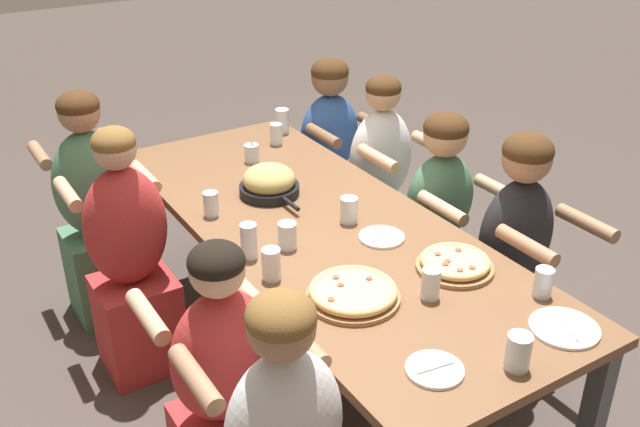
# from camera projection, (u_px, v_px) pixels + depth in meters

# --- Properties ---
(ground_plane) EXTENTS (18.00, 18.00, 0.00)m
(ground_plane) POSITION_uv_depth(u_px,v_px,m) (320.00, 366.00, 3.36)
(ground_plane) COLOR #423833
(ground_plane) RESTS_ON ground
(dining_table) EXTENTS (2.42, 0.95, 0.76)m
(dining_table) POSITION_uv_depth(u_px,v_px,m) (320.00, 239.00, 3.04)
(dining_table) COLOR brown
(dining_table) RESTS_ON ground
(pizza_board_main) EXTENTS (0.34, 0.34, 0.05)m
(pizza_board_main) POSITION_uv_depth(u_px,v_px,m) (353.00, 293.00, 2.50)
(pizza_board_main) COLOR #996B42
(pizza_board_main) RESTS_ON dining_table
(pizza_board_second) EXTENTS (0.29, 0.29, 0.05)m
(pizza_board_second) POSITION_uv_depth(u_px,v_px,m) (455.00, 263.00, 2.68)
(pizza_board_second) COLOR #996B42
(pizza_board_second) RESTS_ON dining_table
(skillet_bowl) EXTENTS (0.40, 0.27, 0.14)m
(skillet_bowl) POSITION_uv_depth(u_px,v_px,m) (269.00, 182.00, 3.23)
(skillet_bowl) COLOR black
(skillet_bowl) RESTS_ON dining_table
(empty_plate_a) EXTENTS (0.18, 0.18, 0.02)m
(empty_plate_a) POSITION_uv_depth(u_px,v_px,m) (435.00, 370.00, 2.17)
(empty_plate_a) COLOR white
(empty_plate_a) RESTS_ON dining_table
(empty_plate_b) EXTENTS (0.23, 0.23, 0.02)m
(empty_plate_b) POSITION_uv_depth(u_px,v_px,m) (564.00, 328.00, 2.35)
(empty_plate_b) COLOR white
(empty_plate_b) RESTS_ON dining_table
(empty_plate_c) EXTENTS (0.19, 0.19, 0.02)m
(empty_plate_c) POSITION_uv_depth(u_px,v_px,m) (381.00, 237.00, 2.89)
(empty_plate_c) COLOR white
(empty_plate_c) RESTS_ON dining_table
(cocktail_glass_blue) EXTENTS (0.07, 0.07, 0.11)m
(cocktail_glass_blue) POSITION_uv_depth(u_px,v_px,m) (252.00, 154.00, 3.57)
(cocktail_glass_blue) COLOR silver
(cocktail_glass_blue) RESTS_ON dining_table
(drinking_glass_a) EXTENTS (0.07, 0.07, 0.11)m
(drinking_glass_a) POSITION_uv_depth(u_px,v_px,m) (431.00, 285.00, 2.50)
(drinking_glass_a) COLOR silver
(drinking_glass_a) RESTS_ON dining_table
(drinking_glass_b) EXTENTS (0.08, 0.08, 0.13)m
(drinking_glass_b) POSITION_uv_depth(u_px,v_px,m) (282.00, 122.00, 3.93)
(drinking_glass_b) COLOR silver
(drinking_glass_b) RESTS_ON dining_table
(drinking_glass_c) EXTENTS (0.07, 0.07, 0.14)m
(drinking_glass_c) POSITION_uv_depth(u_px,v_px,m) (249.00, 241.00, 2.73)
(drinking_glass_c) COLOR silver
(drinking_glass_c) RESTS_ON dining_table
(drinking_glass_d) EXTENTS (0.08, 0.08, 0.11)m
(drinking_glass_d) POSITION_uv_depth(u_px,v_px,m) (287.00, 237.00, 2.81)
(drinking_glass_d) COLOR silver
(drinking_glass_d) RESTS_ON dining_table
(drinking_glass_e) EXTENTS (0.07, 0.07, 0.11)m
(drinking_glass_e) POSITION_uv_depth(u_px,v_px,m) (211.00, 205.00, 3.06)
(drinking_glass_e) COLOR silver
(drinking_glass_e) RESTS_ON dining_table
(drinking_glass_f) EXTENTS (0.07, 0.07, 0.11)m
(drinking_glass_f) POSITION_uv_depth(u_px,v_px,m) (349.00, 210.00, 3.00)
(drinking_glass_f) COLOR silver
(drinking_glass_f) RESTS_ON dining_table
(drinking_glass_g) EXTENTS (0.07, 0.07, 0.11)m
(drinking_glass_g) POSITION_uv_depth(u_px,v_px,m) (543.00, 284.00, 2.51)
(drinking_glass_g) COLOR silver
(drinking_glass_g) RESTS_ON dining_table
(drinking_glass_h) EXTENTS (0.08, 0.08, 0.12)m
(drinking_glass_h) POSITION_uv_depth(u_px,v_px,m) (518.00, 354.00, 2.16)
(drinking_glass_h) COLOR silver
(drinking_glass_h) RESTS_ON dining_table
(drinking_glass_i) EXTENTS (0.07, 0.07, 0.11)m
(drinking_glass_i) POSITION_uv_depth(u_px,v_px,m) (276.00, 134.00, 3.78)
(drinking_glass_i) COLOR silver
(drinking_glass_i) RESTS_ON dining_table
(drinking_glass_j) EXTENTS (0.07, 0.07, 0.12)m
(drinking_glass_j) POSITION_uv_depth(u_px,v_px,m) (271.00, 266.00, 2.61)
(drinking_glass_j) COLOR silver
(drinking_glass_j) RESTS_ON dining_table
(diner_near_midright) EXTENTS (0.51, 0.40, 1.13)m
(diner_near_midright) POSITION_uv_depth(u_px,v_px,m) (227.00, 402.00, 2.41)
(diner_near_midright) COLOR #B22D2D
(diner_near_midright) RESTS_ON ground
(diner_far_center) EXTENTS (0.51, 0.40, 1.11)m
(diner_far_center) POSITION_uv_depth(u_px,v_px,m) (438.00, 230.00, 3.46)
(diner_far_center) COLOR #477556
(diner_far_center) RESTS_ON ground
(diner_near_midleft) EXTENTS (0.51, 0.40, 1.19)m
(diner_near_midleft) POSITION_uv_depth(u_px,v_px,m) (131.00, 266.00, 3.13)
(diner_near_midleft) COLOR #B22D2D
(diner_near_midleft) RESTS_ON ground
(diner_far_midleft) EXTENTS (0.51, 0.40, 1.16)m
(diner_far_midleft) POSITION_uv_depth(u_px,v_px,m) (380.00, 191.00, 3.82)
(diner_far_midleft) COLOR silver
(diner_far_midleft) RESTS_ON ground
(diner_far_midright) EXTENTS (0.51, 0.40, 1.17)m
(diner_far_midright) POSITION_uv_depth(u_px,v_px,m) (511.00, 270.00, 3.09)
(diner_far_midright) COLOR #232328
(diner_far_midright) RESTS_ON ground
(diner_near_left) EXTENTS (0.51, 0.40, 1.19)m
(diner_near_left) POSITION_uv_depth(u_px,v_px,m) (96.00, 217.00, 3.52)
(diner_near_left) COLOR #477556
(diner_near_left) RESTS_ON ground
(diner_far_left) EXTENTS (0.51, 0.40, 1.14)m
(diner_far_left) POSITION_uv_depth(u_px,v_px,m) (330.00, 160.00, 4.19)
(diner_far_left) COLOR #2D5193
(diner_far_left) RESTS_ON ground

